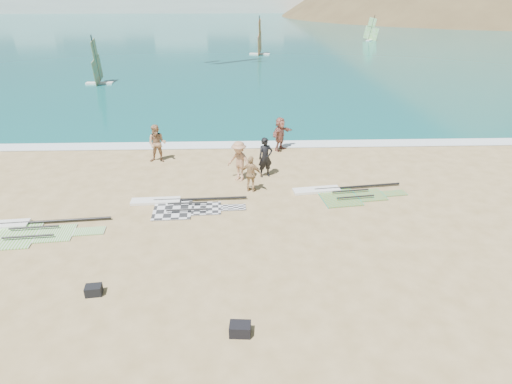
{
  "coord_description": "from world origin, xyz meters",
  "views": [
    {
      "loc": [
        0.7,
        -11.06,
        8.25
      ],
      "look_at": [
        1.23,
        4.0,
        1.0
      ],
      "focal_mm": 30.0,
      "sensor_mm": 36.0,
      "label": 1
    }
  ],
  "objects_px": {
    "rig_orange": "(341,193)",
    "beachgoer_mid": "(239,161)",
    "rig_grey": "(178,205)",
    "gear_bag_near": "(94,290)",
    "person_wetsuit": "(265,157)",
    "beachgoer_left": "(157,144)",
    "beachgoer_back": "(251,174)",
    "gear_bag_far": "(240,329)",
    "beachgoer_right": "(280,134)",
    "rig_green": "(23,230)"
  },
  "relations": [
    {
      "from": "rig_green",
      "to": "person_wetsuit",
      "type": "height_order",
      "value": "person_wetsuit"
    },
    {
      "from": "beachgoer_left",
      "to": "beachgoer_right",
      "type": "bearing_deg",
      "value": 18.65
    },
    {
      "from": "rig_grey",
      "to": "beachgoer_left",
      "type": "xyz_separation_m",
      "value": [
        -1.64,
        5.11,
        0.94
      ]
    },
    {
      "from": "beachgoer_left",
      "to": "rig_orange",
      "type": "bearing_deg",
      "value": -20.77
    },
    {
      "from": "person_wetsuit",
      "to": "beachgoer_left",
      "type": "distance_m",
      "value": 5.84
    },
    {
      "from": "rig_grey",
      "to": "gear_bag_far",
      "type": "height_order",
      "value": "gear_bag_far"
    },
    {
      "from": "rig_orange",
      "to": "gear_bag_near",
      "type": "xyz_separation_m",
      "value": [
        -8.77,
        -6.51,
        0.1
      ]
    },
    {
      "from": "beachgoer_mid",
      "to": "beachgoer_back",
      "type": "relative_size",
      "value": 1.16
    },
    {
      "from": "rig_grey",
      "to": "beachgoer_mid",
      "type": "bearing_deg",
      "value": 42.62
    },
    {
      "from": "gear_bag_near",
      "to": "beachgoer_right",
      "type": "bearing_deg",
      "value": 61.8
    },
    {
      "from": "beachgoer_back",
      "to": "gear_bag_near",
      "type": "bearing_deg",
      "value": 76.09
    },
    {
      "from": "rig_orange",
      "to": "person_wetsuit",
      "type": "distance_m",
      "value": 3.94
    },
    {
      "from": "beachgoer_mid",
      "to": "beachgoer_right",
      "type": "xyz_separation_m",
      "value": [
        2.27,
        4.08,
        -0.03
      ]
    },
    {
      "from": "gear_bag_near",
      "to": "person_wetsuit",
      "type": "height_order",
      "value": "person_wetsuit"
    },
    {
      "from": "rig_green",
      "to": "beachgoer_mid",
      "type": "height_order",
      "value": "beachgoer_mid"
    },
    {
      "from": "gear_bag_near",
      "to": "gear_bag_far",
      "type": "bearing_deg",
      "value": -22.18
    },
    {
      "from": "rig_green",
      "to": "rig_orange",
      "type": "bearing_deg",
      "value": 6.87
    },
    {
      "from": "beachgoer_right",
      "to": "beachgoer_mid",
      "type": "bearing_deg",
      "value": -169.82
    },
    {
      "from": "rig_green",
      "to": "person_wetsuit",
      "type": "distance_m",
      "value": 10.56
    },
    {
      "from": "gear_bag_far",
      "to": "beachgoer_right",
      "type": "distance_m",
      "value": 14.24
    },
    {
      "from": "person_wetsuit",
      "to": "beachgoer_mid",
      "type": "bearing_deg",
      "value": -178.95
    },
    {
      "from": "gear_bag_near",
      "to": "beachgoer_right",
      "type": "xyz_separation_m",
      "value": [
        6.58,
        12.27,
        0.78
      ]
    },
    {
      "from": "gear_bag_near",
      "to": "beachgoer_mid",
      "type": "bearing_deg",
      "value": 62.25
    },
    {
      "from": "beachgoer_back",
      "to": "rig_green",
      "type": "bearing_deg",
      "value": 40.99
    },
    {
      "from": "person_wetsuit",
      "to": "gear_bag_far",
      "type": "bearing_deg",
      "value": -114.24
    },
    {
      "from": "rig_orange",
      "to": "beachgoer_back",
      "type": "bearing_deg",
      "value": 166.17
    },
    {
      "from": "rig_green",
      "to": "rig_orange",
      "type": "relative_size",
      "value": 1.06
    },
    {
      "from": "beachgoer_back",
      "to": "gear_bag_far",
      "type": "bearing_deg",
      "value": 107.64
    },
    {
      "from": "rig_grey",
      "to": "beachgoer_mid",
      "type": "distance_m",
      "value": 3.75
    },
    {
      "from": "rig_grey",
      "to": "beachgoer_left",
      "type": "relative_size",
      "value": 2.49
    },
    {
      "from": "rig_orange",
      "to": "gear_bag_near",
      "type": "bearing_deg",
      "value": -150.94
    },
    {
      "from": "beachgoer_left",
      "to": "beachgoer_right",
      "type": "height_order",
      "value": "beachgoer_left"
    },
    {
      "from": "gear_bag_near",
      "to": "person_wetsuit",
      "type": "bearing_deg",
      "value": 57.15
    },
    {
      "from": "rig_grey",
      "to": "person_wetsuit",
      "type": "height_order",
      "value": "person_wetsuit"
    },
    {
      "from": "rig_grey",
      "to": "beachgoer_left",
      "type": "height_order",
      "value": "beachgoer_left"
    },
    {
      "from": "rig_grey",
      "to": "beachgoer_right",
      "type": "distance_m",
      "value": 8.28
    },
    {
      "from": "beachgoer_right",
      "to": "gear_bag_far",
      "type": "bearing_deg",
      "value": -149.82
    },
    {
      "from": "beachgoer_left",
      "to": "gear_bag_far",
      "type": "bearing_deg",
      "value": -66.18
    },
    {
      "from": "rig_orange",
      "to": "beachgoer_left",
      "type": "height_order",
      "value": "beachgoer_left"
    },
    {
      "from": "gear_bag_near",
      "to": "beachgoer_left",
      "type": "xyz_separation_m",
      "value": [
        0.11,
        10.71,
        0.83
      ]
    },
    {
      "from": "rig_grey",
      "to": "rig_green",
      "type": "relative_size",
      "value": 0.92
    },
    {
      "from": "gear_bag_near",
      "to": "beachgoer_back",
      "type": "height_order",
      "value": "beachgoer_back"
    },
    {
      "from": "rig_green",
      "to": "gear_bag_far",
      "type": "distance_m",
      "value": 9.85
    },
    {
      "from": "rig_orange",
      "to": "beachgoer_mid",
      "type": "bearing_deg",
      "value": 151.88
    },
    {
      "from": "beachgoer_left",
      "to": "beachgoer_right",
      "type": "relative_size",
      "value": 1.06
    },
    {
      "from": "rig_orange",
      "to": "person_wetsuit",
      "type": "bearing_deg",
      "value": 139.33
    },
    {
      "from": "rig_orange",
      "to": "beachgoer_left",
      "type": "bearing_deg",
      "value": 146.59
    },
    {
      "from": "rig_grey",
      "to": "gear_bag_near",
      "type": "bearing_deg",
      "value": -109.93
    },
    {
      "from": "gear_bag_near",
      "to": "beachgoer_right",
      "type": "height_order",
      "value": "beachgoer_right"
    },
    {
      "from": "rig_green",
      "to": "beachgoer_back",
      "type": "bearing_deg",
      "value": 14.69
    }
  ]
}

